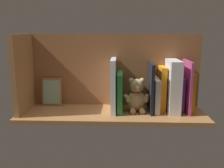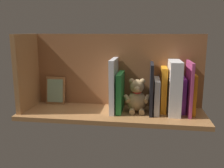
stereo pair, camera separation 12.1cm
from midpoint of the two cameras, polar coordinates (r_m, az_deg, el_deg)
name	(u,v)px [view 2 (the right image)]	position (r cm, az deg, el deg)	size (l,w,h in cm)	color
ground_plane	(112,113)	(125.61, 2.79, -6.92)	(93.60, 29.62, 2.20)	#9E6B3D
shelf_back_panel	(115,70)	(132.85, 3.39, 3.25)	(93.60, 1.50, 38.85)	#925A33
shelf_side_divider	(27,72)	(132.26, -16.85, 2.71)	(2.40, 23.62, 38.85)	#9E6B3D
book_0	(192,93)	(129.27, 20.93, -2.10)	(1.59, 14.68, 19.79)	orange
book_1	(189,88)	(126.63, 20.23, -0.90)	(1.31, 17.81, 25.94)	#B23F72
book_2	(182,95)	(129.59, 18.81, -2.43)	(2.12, 12.57, 17.48)	purple
dictionary_thick_white	(174,87)	(125.17, 17.09, -0.76)	(5.71, 17.86, 26.21)	silver
book_3	(163,89)	(127.34, 14.66, -1.26)	(2.81, 12.97, 22.54)	orange
book_4	(157,96)	(125.61, 13.15, -2.68)	(2.62, 17.19, 16.90)	silver
book_5	(151,88)	(123.94, 12.00, -0.94)	(1.44, 18.26, 24.82)	black
teddy_bear	(137,97)	(124.11, 8.65, -3.11)	(13.87, 11.31, 17.13)	tan
book_6	(120,92)	(124.59, 4.77, -1.87)	(2.60, 17.89, 19.67)	green
book_7	(114,85)	(123.40, 3.27, -0.29)	(2.49, 19.14, 26.76)	silver
picture_frame_leaning	(55,90)	(138.93, -10.72, -1.52)	(10.71, 3.48, 15.37)	#9E6B3D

